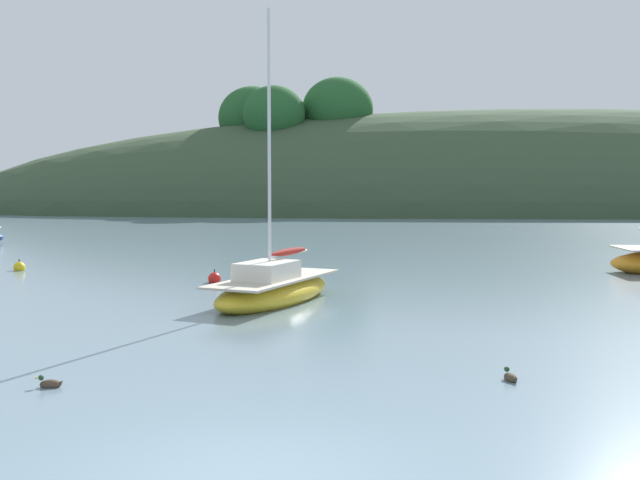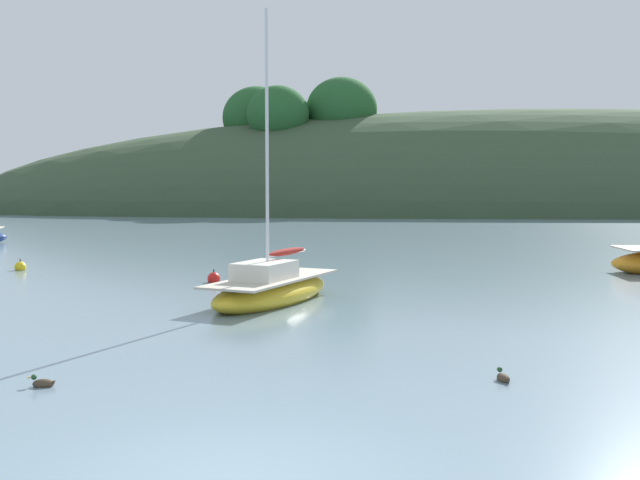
% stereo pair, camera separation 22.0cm
% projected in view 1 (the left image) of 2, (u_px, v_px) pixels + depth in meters
% --- Properties ---
extents(far_shoreline_hill, '(150.00, 36.00, 29.64)m').
position_uv_depth(far_shoreline_hill, '(535.00, 212.00, 91.38)').
color(far_shoreline_hill, '#384C33').
rests_on(far_shoreline_hill, ground).
extents(sailboat_cream_ketch, '(3.86, 5.91, 8.24)m').
position_uv_depth(sailboat_cream_ketch, '(274.00, 289.00, 20.30)').
color(sailboat_cream_ketch, gold).
rests_on(sailboat_cream_ketch, ground).
extents(mooring_buoy_channel, '(0.44, 0.44, 0.54)m').
position_uv_depth(mooring_buoy_channel, '(19.00, 267.00, 27.99)').
color(mooring_buoy_channel, yellow).
rests_on(mooring_buoy_channel, ground).
extents(mooring_buoy_outer, '(0.44, 0.44, 0.54)m').
position_uv_depth(mooring_buoy_outer, '(215.00, 279.00, 24.47)').
color(mooring_buoy_outer, red).
rests_on(mooring_buoy_outer, ground).
extents(duck_lone_right, '(0.43, 0.21, 0.24)m').
position_uv_depth(duck_lone_right, '(50.00, 384.00, 11.60)').
color(duck_lone_right, '#473828').
rests_on(duck_lone_right, ground).
extents(duck_trailing, '(0.25, 0.42, 0.24)m').
position_uv_depth(duck_trailing, '(510.00, 377.00, 12.01)').
color(duck_trailing, '#473828').
rests_on(duck_trailing, ground).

